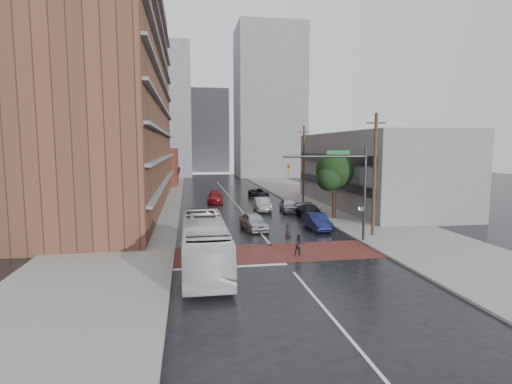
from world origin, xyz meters
TOP-DOWN VIEW (x-y plane):
  - ground at (0.00, 0.00)m, footprint 160.00×160.00m
  - crosswalk at (0.00, 0.50)m, footprint 14.00×5.00m
  - sidewalk_west at (-11.50, 25.00)m, footprint 9.00×90.00m
  - sidewalk_east at (11.50, 25.00)m, footprint 9.00×90.00m
  - apartment_block at (-14.00, 24.00)m, footprint 10.00×44.00m
  - storefront_west at (-12.00, 54.00)m, footprint 8.00×16.00m
  - building_east at (16.50, 20.00)m, footprint 11.00×26.00m
  - distant_tower_west at (-14.00, 78.00)m, footprint 18.00×16.00m
  - distant_tower_east at (14.00, 72.00)m, footprint 16.00×14.00m
  - distant_tower_center at (0.00, 95.00)m, footprint 12.00×10.00m
  - street_tree at (8.52, 12.03)m, footprint 4.20×4.10m
  - signal_mast at (5.85, 2.50)m, footprint 6.50×0.30m
  - utility_pole_near at (8.80, 4.00)m, footprint 1.60×0.26m
  - utility_pole_far at (8.80, 24.00)m, footprint 1.60×0.26m
  - transit_bus at (-5.09, -2.29)m, footprint 2.57×10.97m
  - pedestrian_a at (1.46, 3.00)m, footprint 0.59×0.43m
  - pedestrian_b at (1.32, -0.47)m, footprint 0.77×0.64m
  - car_travel_a at (-0.36, 8.27)m, footprint 2.36×4.68m
  - car_travel_b at (2.31, 18.41)m, footprint 1.82×4.76m
  - car_travel_c at (-2.52, 26.15)m, footprint 2.44×5.15m
  - suv_travel at (3.98, 30.15)m, footprint 2.63×4.96m
  - car_parked_near at (5.20, 7.46)m, footprint 1.61×4.43m
  - car_parked_mid at (6.30, 12.97)m, footprint 2.01×4.79m
  - car_parked_far at (5.20, 17.54)m, footprint 2.13×4.53m

SIDE VIEW (x-z plane):
  - ground at x=0.00m, z-range 0.00..0.00m
  - crosswalk at x=0.00m, z-range 0.00..0.02m
  - sidewalk_west at x=-11.50m, z-range 0.00..0.15m
  - sidewalk_east at x=11.50m, z-range 0.00..0.15m
  - suv_travel at x=3.98m, z-range 0.00..1.33m
  - car_parked_mid at x=6.30m, z-range 0.00..1.38m
  - pedestrian_b at x=1.32m, z-range 0.00..1.44m
  - car_travel_c at x=-2.52m, z-range 0.00..1.45m
  - car_parked_near at x=5.20m, z-range 0.00..1.45m
  - car_parked_far at x=5.20m, z-range 0.00..1.50m
  - pedestrian_a at x=1.46m, z-range 0.00..1.53m
  - car_travel_a at x=-0.36m, z-range 0.00..1.53m
  - car_travel_b at x=2.31m, z-range 0.00..1.55m
  - transit_bus at x=-5.09m, z-range 0.00..3.06m
  - storefront_west at x=-12.00m, z-range 0.00..7.00m
  - building_east at x=16.50m, z-range 0.00..9.00m
  - signal_mast at x=5.85m, z-range 1.13..8.33m
  - street_tree at x=8.52m, z-range 1.28..8.18m
  - utility_pole_near at x=8.80m, z-range 0.14..10.14m
  - utility_pole_far at x=8.80m, z-range 0.14..10.14m
  - distant_tower_center at x=0.00m, z-range 0.00..24.00m
  - apartment_block at x=-14.00m, z-range 0.00..28.00m
  - distant_tower_west at x=-14.00m, z-range 0.00..32.00m
  - distant_tower_east at x=14.00m, z-range 0.00..36.00m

